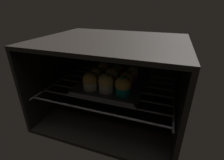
# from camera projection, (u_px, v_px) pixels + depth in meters

# --- Properties ---
(oven_cavity) EXTENTS (0.59, 0.47, 0.37)m
(oven_cavity) POSITION_uv_depth(u_px,v_px,m) (115.00, 77.00, 0.77)
(oven_cavity) COLOR black
(oven_cavity) RESTS_ON ground
(oven_rack) EXTENTS (0.55, 0.42, 0.01)m
(oven_rack) POSITION_uv_depth(u_px,v_px,m) (112.00, 88.00, 0.75)
(oven_rack) COLOR #4C494C
(oven_rack) RESTS_ON oven_cavity
(baking_tray) EXTENTS (0.28, 0.28, 0.02)m
(baking_tray) POSITION_uv_depth(u_px,v_px,m) (112.00, 85.00, 0.74)
(baking_tray) COLOR #4C4C51
(baking_tray) RESTS_ON oven_rack
(muffin_row0_col0) EXTENTS (0.06, 0.06, 0.08)m
(muffin_row0_col0) POSITION_uv_depth(u_px,v_px,m) (90.00, 81.00, 0.69)
(muffin_row0_col0) COLOR silver
(muffin_row0_col0) RESTS_ON baking_tray
(muffin_row0_col1) EXTENTS (0.06, 0.06, 0.08)m
(muffin_row0_col1) POSITION_uv_depth(u_px,v_px,m) (106.00, 83.00, 0.67)
(muffin_row0_col1) COLOR silver
(muffin_row0_col1) RESTS_ON baking_tray
(muffin_row0_col2) EXTENTS (0.07, 0.07, 0.08)m
(muffin_row0_col2) POSITION_uv_depth(u_px,v_px,m) (123.00, 86.00, 0.64)
(muffin_row0_col2) COLOR #0C8C84
(muffin_row0_col2) RESTS_ON baking_tray
(muffin_row1_col0) EXTENTS (0.06, 0.06, 0.07)m
(muffin_row1_col0) POSITION_uv_depth(u_px,v_px,m) (96.00, 76.00, 0.75)
(muffin_row1_col0) COLOR silver
(muffin_row1_col0) RESTS_ON baking_tray
(muffin_row1_col1) EXTENTS (0.07, 0.07, 0.08)m
(muffin_row1_col1) POSITION_uv_depth(u_px,v_px,m) (111.00, 77.00, 0.73)
(muffin_row1_col1) COLOR #7A238C
(muffin_row1_col1) RESTS_ON baking_tray
(muffin_row1_col2) EXTENTS (0.06, 0.06, 0.07)m
(muffin_row1_col2) POSITION_uv_depth(u_px,v_px,m) (127.00, 80.00, 0.71)
(muffin_row1_col2) COLOR #7A238C
(muffin_row1_col2) RESTS_ON baking_tray
(muffin_row2_col0) EXTENTS (0.06, 0.06, 0.08)m
(muffin_row2_col0) POSITION_uv_depth(u_px,v_px,m) (104.00, 70.00, 0.81)
(muffin_row2_col0) COLOR red
(muffin_row2_col0) RESTS_ON baking_tray
(muffin_row2_col1) EXTENTS (0.06, 0.06, 0.08)m
(muffin_row2_col1) POSITION_uv_depth(u_px,v_px,m) (117.00, 72.00, 0.79)
(muffin_row2_col1) COLOR silver
(muffin_row2_col1) RESTS_ON baking_tray
(muffin_row2_col2) EXTENTS (0.06, 0.06, 0.07)m
(muffin_row2_col2) POSITION_uv_depth(u_px,v_px,m) (132.00, 74.00, 0.77)
(muffin_row2_col2) COLOR #7A238C
(muffin_row2_col2) RESTS_ON baking_tray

